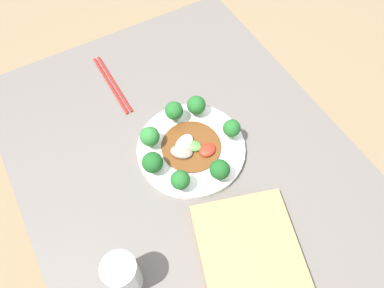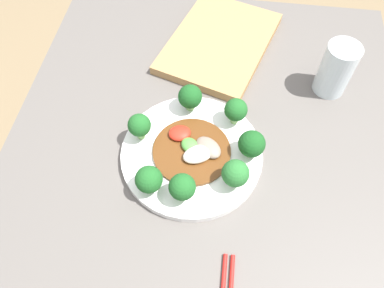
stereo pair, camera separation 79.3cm
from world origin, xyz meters
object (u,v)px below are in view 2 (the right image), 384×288
broccoli_southwest (235,174)px  drinking_glass (336,69)px  plate (192,152)px  broccoli_east (190,97)px  broccoli_west (182,187)px  broccoli_south (252,144)px  broccoli_northwest (149,180)px  broccoli_southeast (236,110)px  stirfry_center (194,148)px  broccoli_north (139,126)px  cutting_board (221,43)px

broccoli_southwest → drinking_glass: bearing=-35.3°
plate → broccoli_east: broccoli_east is taller
broccoli_west → broccoli_south: 0.15m
broccoli_west → broccoli_northwest: (0.01, 0.06, -0.00)m
plate → drinking_glass: size_ratio=2.32×
broccoli_southeast → broccoli_west: bearing=156.1°
stirfry_center → broccoli_southwest: bearing=-127.3°
broccoli_north → broccoli_southeast: bearing=-71.0°
broccoli_north → broccoli_west: bearing=-139.8°
broccoli_north → broccoli_southwest: 0.19m
broccoli_north → broccoli_southwest: broccoli_southwest is taller
broccoli_north → drinking_glass: drinking_glass is taller
broccoli_south → broccoli_northwest: 0.19m
broccoli_south → stirfry_center: broccoli_south is taller
broccoli_north → broccoli_east: size_ratio=0.99×
broccoli_northwest → broccoli_southwest: 0.14m
broccoli_south → plate: bearing=93.1°
broccoli_southeast → broccoli_west: size_ratio=0.95×
broccoli_north → broccoli_south: (-0.01, -0.20, -0.00)m
broccoli_southeast → broccoli_west: broccoli_west is taller
broccoli_east → broccoli_southwest: 0.18m
plate → stirfry_center: (0.00, -0.00, 0.01)m
broccoli_north → drinking_glass: size_ratio=0.52×
broccoli_northwest → broccoli_west: bearing=-98.7°
broccoli_northwest → cutting_board: broccoli_northwest is taller
broccoli_northwest → stirfry_center: size_ratio=0.39×
broccoli_southeast → broccoli_east: 0.09m
broccoli_northwest → stirfry_center: broccoli_northwest is taller
broccoli_southwest → stirfry_center: 0.10m
broccoli_east → broccoli_northwest: broccoli_east is taller
plate → broccoli_southeast: 0.11m
broccoli_southwest → cutting_board: size_ratio=0.18×
stirfry_center → cutting_board: 0.29m
broccoli_north → stirfry_center: (-0.02, -0.10, -0.03)m
stirfry_center → drinking_glass: drinking_glass is taller
broccoli_north → cutting_board: 0.30m
broccoli_northwest → broccoli_southwest: bearing=-78.7°
plate → broccoli_south: 0.11m
broccoli_north → stirfry_center: broccoli_north is taller
broccoli_southeast → broccoli_west: 0.19m
plate → broccoli_west: 0.10m
cutting_board → broccoli_southwest: bearing=-171.3°
broccoli_west → broccoli_southwest: (0.04, -0.08, -0.00)m
broccoli_southwest → cutting_board: bearing=8.7°
plate → cutting_board: bearing=-5.3°
cutting_board → broccoli_east: bearing=167.6°
broccoli_north → broccoli_northwest: size_ratio=1.04×
broccoli_west → cutting_board: bearing=-4.5°
plate → broccoli_north: broccoli_north is taller
broccoli_east → stirfry_center: bearing=-168.1°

